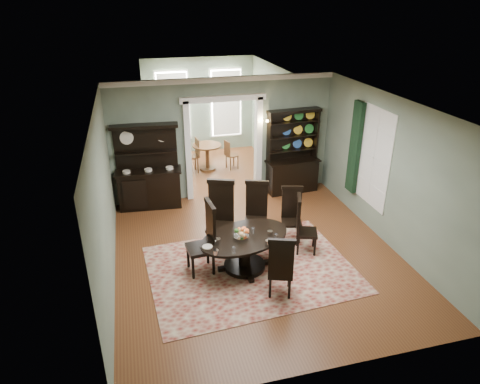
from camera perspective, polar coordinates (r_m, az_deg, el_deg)
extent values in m
cube|color=brown|center=(8.65, 2.29, -8.40)|extent=(5.50, 6.00, 0.01)
cube|color=white|center=(7.43, 2.69, 11.34)|extent=(5.50, 6.00, 0.01)
cube|color=gray|center=(7.65, -17.66, -1.41)|extent=(0.01, 6.00, 3.00)
cube|color=gray|center=(9.06, 19.39, 2.48)|extent=(0.01, 6.00, 3.00)
cube|color=gray|center=(5.51, 11.71, -11.75)|extent=(5.50, 0.01, 3.00)
cube|color=gray|center=(10.43, -12.12, 6.24)|extent=(1.85, 0.01, 3.00)
cube|color=gray|center=(11.15, 7.06, 7.83)|extent=(1.85, 0.01, 3.00)
cube|color=gray|center=(10.33, -2.34, 13.78)|extent=(1.80, 0.01, 0.50)
cube|color=silver|center=(10.24, -2.30, 14.77)|extent=(5.50, 0.10, 0.12)
cube|color=brown|center=(12.76, -3.82, 3.03)|extent=(3.50, 3.50, 0.01)
cube|color=white|center=(11.98, -4.24, 16.49)|extent=(3.50, 3.50, 0.01)
cube|color=gray|center=(12.10, -12.27, 8.81)|extent=(0.01, 3.50, 3.00)
cube|color=gray|center=(12.71, 3.88, 10.08)|extent=(0.01, 3.50, 3.00)
cube|color=gray|center=(13.96, -5.40, 11.38)|extent=(3.50, 0.01, 3.00)
cube|color=silver|center=(13.79, -8.92, 11.24)|extent=(1.05, 0.06, 2.20)
cube|color=silver|center=(14.05, -1.88, 11.77)|extent=(1.05, 0.06, 2.20)
cube|color=silver|center=(10.57, -6.99, 5.45)|extent=(0.14, 0.25, 2.50)
cube|color=silver|center=(10.93, 2.44, 6.27)|extent=(0.14, 0.25, 2.50)
cube|color=silver|center=(10.38, -2.32, 12.42)|extent=(2.08, 0.25, 0.14)
cube|color=white|center=(9.49, 17.50, 4.39)|extent=(0.02, 1.10, 2.00)
cube|color=silver|center=(9.48, 17.42, 4.39)|extent=(0.01, 1.22, 2.12)
cube|color=black|center=(9.99, 15.09, 5.71)|extent=(0.10, 0.35, 2.10)
cube|color=gold|center=(10.70, 2.88, 9.20)|extent=(0.08, 0.05, 0.18)
sphere|color=#FFD88C|center=(10.51, 2.60, 9.37)|extent=(0.07, 0.07, 0.07)
sphere|color=#FFD88C|center=(10.57, 3.66, 9.44)|extent=(0.07, 0.07, 0.07)
cube|color=maroon|center=(8.23, 1.49, -10.24)|extent=(3.92, 3.00, 0.01)
ellipsoid|color=black|center=(7.91, 0.63, -6.02)|extent=(2.05, 1.66, 0.05)
cylinder|color=black|center=(7.92, 0.63, -6.23)|extent=(2.10, 2.10, 0.03)
cylinder|color=black|center=(8.08, 0.62, -7.98)|extent=(0.22, 0.22, 0.62)
cylinder|color=black|center=(8.25, 0.61, -9.78)|extent=(0.78, 0.78, 0.09)
cylinder|color=silver|center=(7.81, 0.14, -6.02)|extent=(0.28, 0.28, 0.05)
cube|color=black|center=(8.60, -2.70, -4.60)|extent=(0.65, 0.64, 0.07)
cube|color=black|center=(8.58, -2.51, -1.31)|extent=(0.49, 0.24, 0.86)
cube|color=black|center=(8.40, -2.57, 1.40)|extent=(0.54, 0.28, 0.09)
cylinder|color=black|center=(8.59, -4.21, -6.64)|extent=(0.06, 0.06, 0.51)
cylinder|color=black|center=(8.53, -1.56, -6.83)|extent=(0.06, 0.06, 0.51)
cylinder|color=black|center=(8.93, -3.72, -5.32)|extent=(0.06, 0.06, 0.51)
cylinder|color=black|center=(8.87, -1.18, -5.49)|extent=(0.06, 0.06, 0.51)
cube|color=black|center=(8.91, 2.10, -3.87)|extent=(0.58, 0.57, 0.06)
cube|color=black|center=(8.90, 2.25, -1.03)|extent=(0.44, 0.21, 0.77)
cube|color=black|center=(8.74, 2.29, 1.29)|extent=(0.48, 0.24, 0.08)
cylinder|color=black|center=(8.88, 0.84, -5.63)|extent=(0.05, 0.05, 0.45)
cylinder|color=black|center=(8.86, 3.13, -5.76)|extent=(0.05, 0.05, 0.45)
cylinder|color=black|center=(9.19, 1.07, -4.52)|extent=(0.05, 0.05, 0.45)
cylinder|color=black|center=(9.17, 3.28, -4.64)|extent=(0.05, 0.05, 0.45)
cube|color=black|center=(9.00, 6.88, -4.04)|extent=(0.50, 0.49, 0.05)
cube|color=black|center=(8.99, 6.89, -1.50)|extent=(0.41, 0.15, 0.70)
cube|color=black|center=(8.84, 7.00, 0.58)|extent=(0.45, 0.18, 0.07)
cylinder|color=black|center=(8.95, 5.88, -5.69)|extent=(0.04, 0.04, 0.41)
cylinder|color=black|center=(8.98, 7.93, -5.68)|extent=(0.04, 0.04, 0.41)
cylinder|color=black|center=(9.22, 5.72, -4.67)|extent=(0.04, 0.04, 0.41)
cylinder|color=black|center=(9.26, 7.71, -4.67)|extent=(0.04, 0.04, 0.41)
cube|color=black|center=(7.95, -5.34, -7.51)|extent=(0.52, 0.53, 0.06)
cube|color=black|center=(7.77, -3.93, -4.56)|extent=(0.10, 0.50, 0.84)
cube|color=black|center=(7.57, -4.02, -1.73)|extent=(0.12, 0.54, 0.09)
cylinder|color=black|center=(8.21, -6.94, -8.50)|extent=(0.05, 0.05, 0.49)
cylinder|color=black|center=(7.89, -6.28, -9.97)|extent=(0.05, 0.05, 0.49)
cylinder|color=black|center=(8.28, -4.31, -8.04)|extent=(0.05, 0.05, 0.49)
cylinder|color=black|center=(7.97, -3.54, -9.48)|extent=(0.05, 0.05, 0.49)
cube|color=black|center=(8.64, 8.87, -5.36)|extent=(0.53, 0.54, 0.06)
cube|color=black|center=(8.45, 7.78, -3.15)|extent=(0.19, 0.42, 0.72)
cube|color=black|center=(8.28, 7.93, -0.88)|extent=(0.22, 0.46, 0.07)
cylinder|color=black|center=(8.62, 9.96, -7.18)|extent=(0.05, 0.05, 0.43)
cylinder|color=black|center=(8.91, 9.80, -6.04)|extent=(0.05, 0.05, 0.43)
cylinder|color=black|center=(8.60, 7.72, -7.12)|extent=(0.05, 0.05, 0.43)
cylinder|color=black|center=(8.88, 7.64, -5.98)|extent=(0.05, 0.05, 0.43)
cube|color=black|center=(7.46, 5.38, -10.61)|extent=(0.53, 0.52, 0.05)
cube|color=black|center=(7.11, 5.50, -9.07)|extent=(0.41, 0.18, 0.71)
cube|color=black|center=(6.91, 5.63, -6.57)|extent=(0.45, 0.21, 0.07)
cylinder|color=black|center=(7.72, 6.56, -11.21)|extent=(0.05, 0.05, 0.42)
cylinder|color=black|center=(7.71, 4.08, -11.13)|extent=(0.05, 0.05, 0.42)
cylinder|color=black|center=(7.46, 6.61, -12.69)|extent=(0.05, 0.05, 0.42)
cylinder|color=black|center=(7.45, 4.03, -12.61)|extent=(0.05, 0.05, 0.42)
cube|color=black|center=(10.54, -11.91, 0.36)|extent=(1.49, 0.62, 0.91)
cube|color=black|center=(10.36, -12.14, 2.74)|extent=(1.59, 0.68, 0.05)
cube|color=black|center=(10.36, -12.47, 5.94)|extent=(1.46, 0.20, 1.07)
cube|color=black|center=(10.31, -12.39, 5.21)|extent=(1.43, 0.37, 0.04)
cube|color=black|center=(10.10, -12.72, 8.57)|extent=(1.57, 0.45, 0.07)
cube|color=black|center=(11.25, 6.95, 2.11)|extent=(1.32, 0.56, 0.83)
cube|color=black|center=(11.09, 7.06, 4.13)|extent=(1.42, 0.61, 0.04)
cube|color=black|center=(11.05, 6.89, 7.56)|extent=(1.29, 0.15, 1.26)
cube|color=black|center=(10.76, 3.91, 7.20)|extent=(0.06, 0.24, 1.29)
cube|color=black|center=(11.21, 10.09, 7.60)|extent=(0.06, 0.24, 1.29)
cube|color=black|center=(10.78, 7.28, 10.67)|extent=(1.40, 0.40, 0.07)
cube|color=black|center=(11.08, 6.96, 5.60)|extent=(1.31, 0.33, 0.03)
cube|color=black|center=(10.97, 7.06, 7.42)|extent=(1.31, 0.33, 0.03)
cube|color=black|center=(10.86, 7.16, 9.28)|extent=(1.31, 0.33, 0.03)
cylinder|color=#533217|center=(12.49, -4.44, 6.21)|extent=(0.84, 0.84, 0.04)
cylinder|color=#533217|center=(12.61, -4.38, 4.64)|extent=(0.10, 0.10, 0.73)
cylinder|color=#533217|center=(12.73, -4.33, 3.13)|extent=(0.46, 0.46, 0.06)
cylinder|color=#533217|center=(12.45, -6.51, 4.71)|extent=(0.42, 0.42, 0.04)
cube|color=#533217|center=(12.41, -5.72, 5.97)|extent=(0.08, 0.38, 0.53)
cylinder|color=#533217|center=(12.64, -7.28, 3.82)|extent=(0.04, 0.04, 0.47)
cylinder|color=#533217|center=(12.37, -6.94, 3.37)|extent=(0.04, 0.04, 0.47)
cylinder|color=#533217|center=(12.70, -6.00, 4.01)|extent=(0.04, 0.04, 0.47)
cylinder|color=#533217|center=(12.44, -5.63, 3.56)|extent=(0.04, 0.04, 0.47)
cylinder|color=#533217|center=(12.67, -1.06, 4.93)|extent=(0.37, 0.37, 0.04)
cube|color=#533217|center=(12.52, -1.73, 5.78)|extent=(0.12, 0.32, 0.46)
cylinder|color=#533217|center=(12.70, -0.27, 3.99)|extent=(0.03, 0.03, 0.41)
cylinder|color=#533217|center=(12.91, -0.85, 4.34)|extent=(0.03, 0.03, 0.41)
cylinder|color=#533217|center=(12.58, -1.27, 3.78)|extent=(0.03, 0.03, 0.41)
cylinder|color=#533217|center=(12.79, -1.84, 4.13)|extent=(0.03, 0.03, 0.41)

